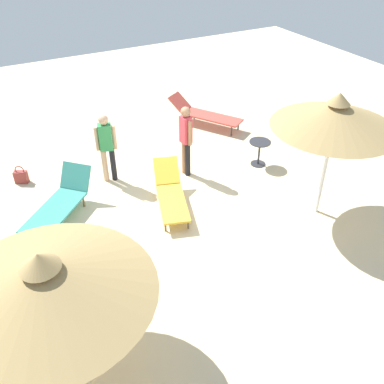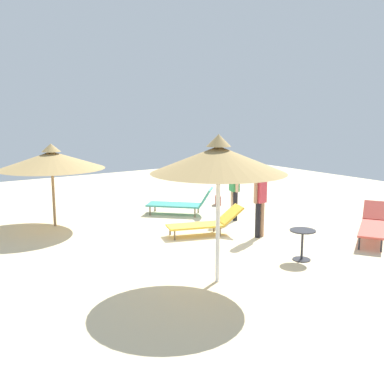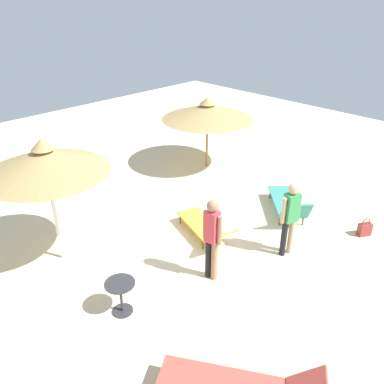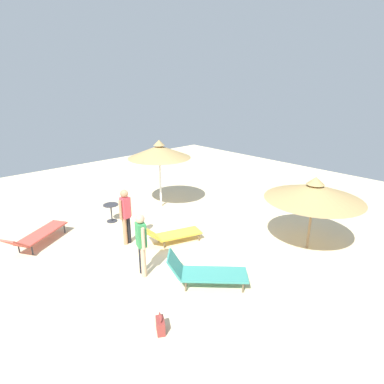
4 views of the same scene
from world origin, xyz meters
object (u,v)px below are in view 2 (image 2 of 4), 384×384
object	(u,v)px
parasol_umbrella_far_right	(218,160)
lounge_chair_center	(206,222)
person_standing_near_left	(234,186)
side_table_round	(302,240)
lounge_chair_back	(182,203)
parasol_umbrella_far_left	(52,160)
handbag	(218,200)
lounge_chair_near_right	(373,224)
person_standing_front	(260,197)

from	to	relation	value
parasol_umbrella_far_right	lounge_chair_center	xyz separation A→B (m)	(-2.73, 1.73, -1.97)
person_standing_near_left	side_table_round	world-z (taller)	person_standing_near_left
parasol_umbrella_far_right	lounge_chair_back	world-z (taller)	parasol_umbrella_far_right
parasol_umbrella_far_left	lounge_chair_center	xyz separation A→B (m)	(3.10, 2.90, -1.50)
handbag	parasol_umbrella_far_left	bearing A→B (deg)	-93.31
handbag	side_table_round	world-z (taller)	side_table_round
parasol_umbrella_far_left	person_standing_near_left	size ratio (longest dim) A/B	1.65
lounge_chair_back	lounge_chair_near_right	bearing A→B (deg)	26.18
side_table_round	parasol_umbrella_far_left	bearing A→B (deg)	-149.79
parasol_umbrella_far_left	lounge_chair_center	world-z (taller)	parasol_umbrella_far_left
person_standing_near_left	side_table_round	bearing A→B (deg)	-17.08
handbag	side_table_round	distance (m)	5.92
parasol_umbrella_far_right	handbag	bearing A→B (deg)	142.28
lounge_chair_center	parasol_umbrella_far_left	bearing A→B (deg)	-136.94
lounge_chair_near_right	person_standing_near_left	bearing A→B (deg)	-156.21
parasol_umbrella_far_left	person_standing_front	size ratio (longest dim) A/B	1.59
parasol_umbrella_far_right	handbag	size ratio (longest dim) A/B	5.93
lounge_chair_center	handbag	size ratio (longest dim) A/B	4.36
lounge_chair_near_right	handbag	size ratio (longest dim) A/B	4.82
lounge_chair_near_right	parasol_umbrella_far_left	bearing A→B (deg)	-133.47
lounge_chair_back	side_table_round	bearing A→B (deg)	-2.74
lounge_chair_back	person_standing_front	bearing A→B (deg)	4.44
parasol_umbrella_far_right	person_standing_near_left	distance (m)	5.08
parasol_umbrella_far_left	side_table_round	bearing A→B (deg)	30.21
parasol_umbrella_far_right	lounge_chair_center	bearing A→B (deg)	147.59
parasol_umbrella_far_left	person_standing_near_left	distance (m)	5.13
parasol_umbrella_far_left	parasol_umbrella_far_right	bearing A→B (deg)	11.35
parasol_umbrella_far_right	lounge_chair_near_right	xyz separation A→B (m)	(-0.07, 4.90, -1.91)
lounge_chair_near_right	lounge_chair_back	bearing A→B (deg)	-153.82
parasol_umbrella_far_right	lounge_chair_near_right	size ratio (longest dim) A/B	1.23
lounge_chair_back	parasol_umbrella_far_left	bearing A→B (deg)	-103.00
handbag	side_table_round	xyz separation A→B (m)	(5.55, -2.02, 0.28)
lounge_chair_center	lounge_chair_near_right	size ratio (longest dim) A/B	0.91
parasol_umbrella_far_right	person_standing_front	world-z (taller)	parasol_umbrella_far_right
parasol_umbrella_far_right	side_table_round	size ratio (longest dim) A/B	4.16
parasol_umbrella_far_left	lounge_chair_back	xyz separation A→B (m)	(0.84, 3.66, -1.47)
side_table_round	person_standing_front	bearing A→B (deg)	165.28
lounge_chair_center	lounge_chair_near_right	bearing A→B (deg)	50.10
person_standing_near_left	handbag	size ratio (longest dim) A/B	3.71
person_standing_near_left	parasol_umbrella_far_right	bearing A→B (deg)	-43.18
lounge_chair_near_right	side_table_round	bearing A→B (deg)	-87.58
lounge_chair_near_right	side_table_round	xyz separation A→B (m)	(0.11, -2.66, 0.07)
lounge_chair_near_right	person_standing_near_left	distance (m)	3.88
lounge_chair_center	side_table_round	distance (m)	2.81
parasol_umbrella_far_left	lounge_chair_back	size ratio (longest dim) A/B	1.51
parasol_umbrella_far_left	lounge_chair_back	world-z (taller)	parasol_umbrella_far_left
lounge_chair_near_right	side_table_round	distance (m)	2.66
parasol_umbrella_far_right	handbag	xyz separation A→B (m)	(-5.52, 4.27, -2.13)
person_standing_front	handbag	xyz separation A→B (m)	(-3.70, 1.53, -0.86)
lounge_chair_center	lounge_chair_near_right	xyz separation A→B (m)	(2.65, 3.17, 0.05)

